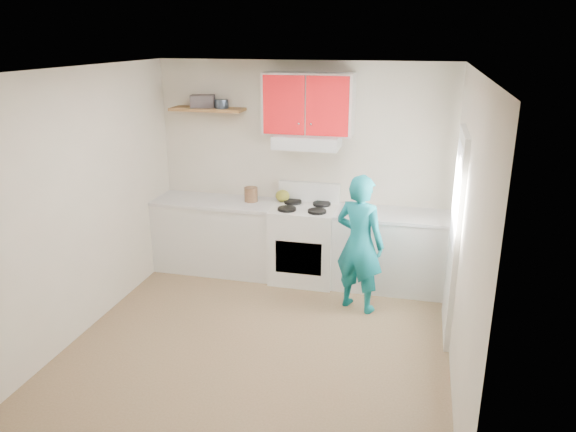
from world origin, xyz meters
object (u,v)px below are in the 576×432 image
(stove, at_px, (304,244))
(crock, at_px, (251,195))
(person, at_px, (360,244))
(tin, at_px, (221,104))
(kettle, at_px, (283,196))

(stove, xyz_separation_m, crock, (-0.69, 0.09, 0.54))
(stove, xyz_separation_m, person, (0.73, -0.61, 0.30))
(tin, bearing_deg, person, -23.52)
(stove, distance_m, tin, 1.96)
(kettle, relative_size, person, 0.11)
(kettle, distance_m, person, 1.33)
(person, bearing_deg, stove, -18.88)
(crock, xyz_separation_m, person, (1.43, -0.70, -0.24))
(tin, height_order, crock, tin)
(kettle, distance_m, crock, 0.39)
(kettle, relative_size, crock, 0.88)
(stove, height_order, kettle, kettle)
(kettle, height_order, person, person)
(tin, relative_size, crock, 0.85)
(crock, distance_m, person, 1.61)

